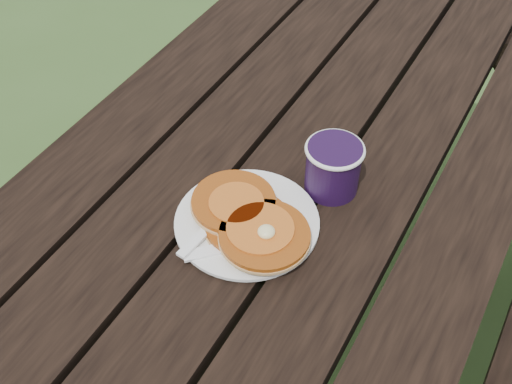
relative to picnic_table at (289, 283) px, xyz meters
The scene contains 7 objects.
ground 0.37m from the picnic_table, ahead, with size 60.00×60.00×0.00m, color #365123.
picnic_table is the anchor object (origin of this frame).
plate 0.43m from the picnic_table, 88.77° to the right, with size 0.22×0.22×0.01m, color white.
pancake_stack 0.45m from the picnic_table, 85.84° to the right, with size 0.21×0.17×0.04m.
knife 0.46m from the picnic_table, 84.49° to the right, with size 0.02×0.18×0.01m, color white.
fork 0.47m from the picnic_table, 98.81° to the right, with size 0.03×0.16×0.01m, color white, non-canonical shape.
coffee_cup 0.44m from the picnic_table, 26.65° to the right, with size 0.10×0.10×0.09m.
Camera 1 is at (0.34, -0.75, 1.52)m, focal length 45.00 mm.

